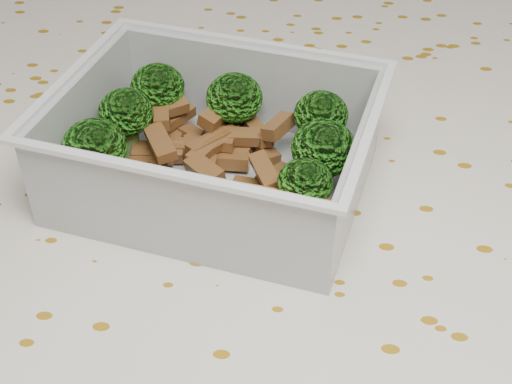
{
  "coord_description": "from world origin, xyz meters",
  "views": [
    {
      "loc": [
        0.03,
        -0.31,
        1.06
      ],
      "look_at": [
        0.0,
        0.01,
        0.78
      ],
      "focal_mm": 50.0,
      "sensor_mm": 36.0,
      "label": 1
    }
  ],
  "objects": [
    {
      "name": "tablecloth",
      "position": [
        0.0,
        0.0,
        0.72
      ],
      "size": [
        1.46,
        0.96,
        0.19
      ],
      "color": "beige",
      "rests_on": "dining_table"
    },
    {
      "name": "dining_table",
      "position": [
        0.0,
        0.0,
        0.67
      ],
      "size": [
        1.4,
        0.9,
        0.75
      ],
      "color": "brown",
      "rests_on": "ground"
    },
    {
      "name": "meat_pile",
      "position": [
        -0.04,
        0.06,
        0.77
      ],
      "size": [
        0.11,
        0.1,
        0.03
      ],
      "color": "brown",
      "rests_on": "lunch_container"
    },
    {
      "name": "sausage",
      "position": [
        -0.03,
        -0.0,
        0.78
      ],
      "size": [
        0.17,
        0.05,
        0.03
      ],
      "color": "#D16934",
      "rests_on": "lunch_container"
    },
    {
      "name": "broccoli_florets",
      "position": [
        -0.03,
        0.06,
        0.79
      ],
      "size": [
        0.18,
        0.13,
        0.05
      ],
      "color": "#608C3F",
      "rests_on": "lunch_container"
    },
    {
      "name": "lunch_container",
      "position": [
        -0.03,
        0.04,
        0.78
      ],
      "size": [
        0.23,
        0.19,
        0.07
      ],
      "color": "#BBBFC1",
      "rests_on": "tablecloth"
    }
  ]
}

